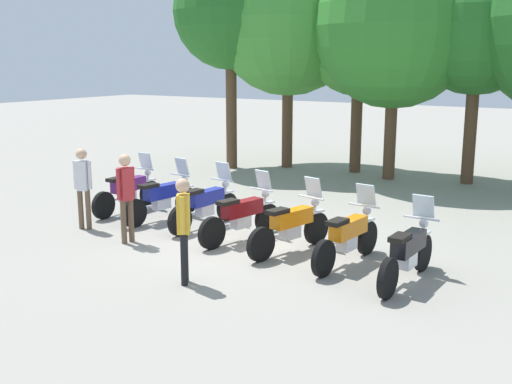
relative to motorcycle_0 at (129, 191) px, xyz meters
name	(u,v)px	position (x,y,z in m)	size (l,w,h in m)	color
ground_plane	(243,240)	(3.61, -0.56, -0.52)	(80.00, 80.00, 0.00)	gray
motorcycle_0	(129,191)	(0.00, 0.00, 0.00)	(0.62, 2.19, 1.37)	black
motorcycle_1	(163,198)	(1.21, -0.19, 0.00)	(0.70, 2.18, 1.37)	black
motorcycle_2	(206,204)	(2.41, -0.19, 0.00)	(0.62, 2.19, 1.37)	black
motorcycle_3	(242,216)	(3.62, -0.61, 0.00)	(0.77, 2.16, 1.37)	black
motorcycle_4	(291,225)	(4.82, -0.77, 0.00)	(0.79, 2.15, 1.37)	black
motorcycle_5	(348,236)	(6.02, -0.88, 0.00)	(0.64, 2.19, 1.37)	black
motorcycle_6	(408,252)	(7.22, -1.25, 0.00)	(0.62, 2.19, 1.37)	black
person_0	(184,222)	(4.14, -3.16, 0.51)	(0.32, 0.38, 1.74)	black
person_1	(126,191)	(1.75, -1.92, 0.54)	(0.29, 0.41, 1.79)	brown
person_2	(83,182)	(0.25, -1.64, 0.52)	(0.40, 0.30, 1.75)	brown
tree_0	(231,12)	(-1.34, 6.48, 4.57)	(3.73, 3.73, 6.98)	brown
tree_1	(288,20)	(0.19, 7.58, 4.34)	(4.92, 4.92, 7.33)	brown
tree_2	(359,42)	(2.53, 7.91, 3.62)	(3.41, 3.41, 5.86)	brown
tree_3	(395,27)	(3.88, 7.33, 4.02)	(4.80, 4.80, 6.94)	brown
tree_4	(478,27)	(6.10, 7.87, 3.97)	(3.86, 3.86, 6.44)	brown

